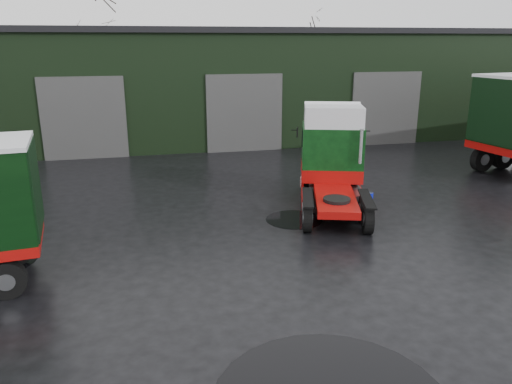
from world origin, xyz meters
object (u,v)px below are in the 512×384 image
warehouse (225,82)px  tree_back_a (101,52)px  wash_bucket (369,196)px  tree_back_b (299,64)px  hero_tractor (335,162)px

warehouse → tree_back_a: size_ratio=3.41×
wash_bucket → tree_back_b: tree_back_b is taller
wash_bucket → tree_back_a: tree_back_a is taller
wash_bucket → warehouse: bearing=99.9°
tree_back_a → wash_bucket: bearing=-67.2°
warehouse → hero_tractor: warehouse is taller
warehouse → wash_bucket: size_ratio=107.40×
warehouse → wash_bucket: (2.71, -15.46, -3.02)m
warehouse → tree_back_b: tree_back_b is taller
warehouse → hero_tractor: size_ratio=5.77×
hero_tractor → tree_back_a: 27.99m
warehouse → tree_back_a: (-8.00, 10.00, 1.59)m
hero_tractor → wash_bucket: (1.77, 0.89, -1.60)m
wash_bucket → tree_back_a: 28.00m
hero_tractor → tree_back_a: size_ratio=0.59×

